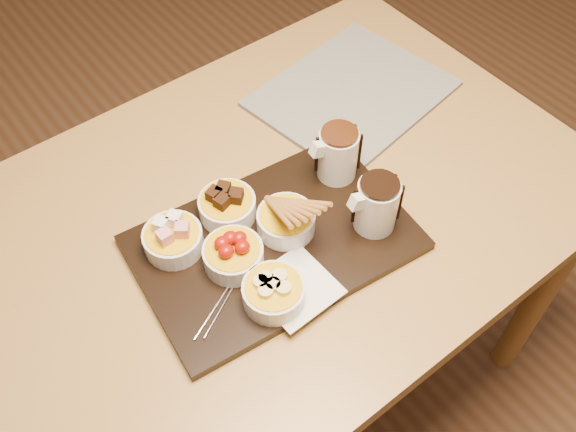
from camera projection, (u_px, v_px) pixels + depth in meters
ground at (274, 378)px, 1.75m from camera, size 5.00×5.00×0.00m
dining_table at (268, 239)px, 1.23m from camera, size 1.20×0.80×0.75m
serving_board at (274, 243)px, 1.10m from camera, size 0.49×0.35×0.02m
napkin at (295, 287)px, 1.03m from camera, size 0.12×0.12×0.00m
bowl_marshmallows at (173, 240)px, 1.07m from camera, size 0.10×0.10×0.04m
bowl_cake at (227, 207)px, 1.11m from camera, size 0.10×0.10×0.04m
bowl_strawberries at (233, 256)px, 1.05m from camera, size 0.10×0.10×0.04m
bowl_biscotti at (286, 222)px, 1.09m from camera, size 0.10×0.10×0.04m
bowl_bananas at (274, 293)px, 1.00m from camera, size 0.10×0.10×0.04m
pitcher_dark_chocolate at (377, 205)px, 1.07m from camera, size 0.08×0.08×0.10m
pitcher_milk_chocolate at (338, 155)px, 1.14m from camera, size 0.08×0.08×0.10m
fondue_skewers at (236, 275)px, 1.04m from camera, size 0.14×0.25×0.01m
newspaper at (352, 94)px, 1.33m from camera, size 0.41×0.35×0.01m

